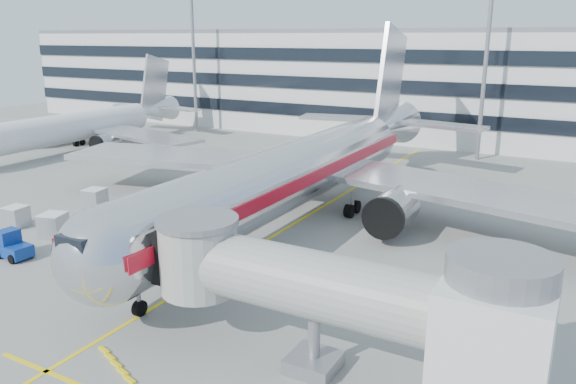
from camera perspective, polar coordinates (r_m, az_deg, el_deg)
The scene contains 15 objects.
ground at distance 37.67m, azimuth -6.38°, elevation -7.36°, with size 180.00×180.00×0.00m, color gray.
lead_in_line at distance 45.62m, azimuth 0.87°, elevation -3.10°, with size 0.25×70.00×0.01m, color yellow.
stop_bar at distance 28.75m, azimuth -23.35°, elevation -16.39°, with size 6.00×0.25×0.01m, color yellow.
main_jet at distance 45.93m, azimuth 1.90°, elevation 2.51°, with size 50.95×48.70×16.06m.
jet_bridge at distance 24.24m, azimuth 6.34°, elevation -10.85°, with size 17.80×4.50×7.00m.
terminal at distance 88.72m, azimuth 15.91°, elevation 10.60°, with size 150.00×24.25×15.60m.
light_mast_west at distance 89.33m, azimuth -9.66°, elevation 15.55°, with size 2.40×1.20×25.45m.
light_mast_centre at distance 71.21m, azimuth 19.69°, elevation 14.93°, with size 2.40×1.20×25.45m.
second_jet at distance 79.25m, azimuth -20.44°, elevation 6.31°, with size 38.21×36.52×12.04m.
belt_loader at distance 40.58m, azimuth -15.99°, elevation -5.15°, with size 5.11×2.51×2.39m.
baggage_tug at distance 42.69m, azimuth -26.22°, elevation -4.94°, with size 2.63×1.79×1.90m.
cargo_container_left at distance 49.32m, azimuth -25.89°, elevation -2.26°, with size 1.71×1.71×1.66m.
cargo_container_right at distance 52.00m, azimuth -19.01°, elevation -0.62°, with size 1.83×1.83×1.74m.
cargo_container_front at distance 45.65m, azimuth -22.74°, elevation -3.14°, with size 2.14×2.14×1.83m.
ramp_worker at distance 38.33m, azimuth -16.26°, elevation -6.19°, with size 0.59×0.39×1.62m, color #7FE918.
Camera 1 is at (20.32, -28.14, 14.63)m, focal length 35.00 mm.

